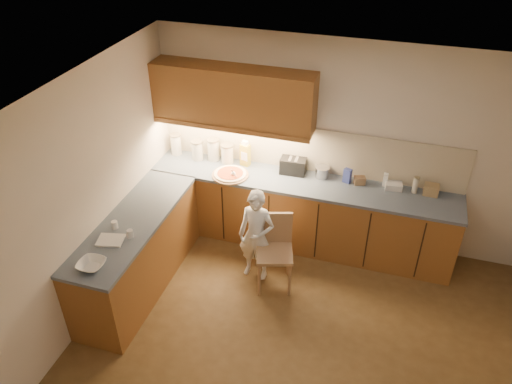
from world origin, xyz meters
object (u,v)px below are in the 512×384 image
at_px(oil_jug, 245,154).
at_px(toaster, 293,166).
at_px(child, 256,236).
at_px(wooden_chair, 274,246).
at_px(pizza_on_board, 230,174).

distance_m(oil_jug, toaster, 0.63).
height_order(oil_jug, toaster, oil_jug).
bearing_deg(child, wooden_chair, -6.02).
relative_size(pizza_on_board, oil_jug, 1.32).
height_order(wooden_chair, oil_jug, oil_jug).
height_order(wooden_chair, toaster, toaster).
height_order(pizza_on_board, oil_jug, oil_jug).
height_order(pizza_on_board, child, child).
bearing_deg(child, pizza_on_board, 133.79).
distance_m(child, oil_jug, 1.14).
distance_m(wooden_chair, oil_jug, 1.29).
relative_size(pizza_on_board, child, 0.39).
bearing_deg(oil_jug, child, -64.86).
relative_size(child, oil_jug, 3.41).
relative_size(pizza_on_board, wooden_chair, 0.50).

